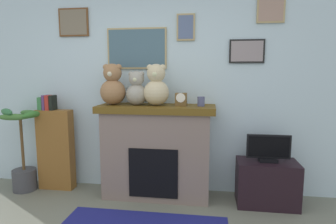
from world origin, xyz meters
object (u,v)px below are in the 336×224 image
object	(u,v)px
potted_plant	(23,155)
teddy_bear_grey	(113,86)
teddy_bear_brown	(156,87)
candle_jar	(201,101)
mantel_clock	(181,99)
fireplace	(157,151)
television	(268,149)
bookshelf	(55,147)
teddy_bear_tan	(137,90)
tv_stand	(267,183)

from	to	relation	value
potted_plant	teddy_bear_grey	xyz separation A→B (m)	(1.20, 0.07, 0.90)
potted_plant	teddy_bear_brown	size ratio (longest dim) A/B	2.21
candle_jar	potted_plant	bearing A→B (deg)	-178.25
potted_plant	mantel_clock	size ratio (longest dim) A/B	7.04
fireplace	television	world-z (taller)	fireplace
television	candle_jar	size ratio (longest dim) A/B	4.32
bookshelf	teddy_bear_tan	distance (m)	1.35
tv_stand	teddy_bear_brown	bearing A→B (deg)	178.08
potted_plant	bookshelf	bearing A→B (deg)	18.13
bookshelf	teddy_bear_tan	size ratio (longest dim) A/B	3.04
bookshelf	teddy_bear_grey	distance (m)	1.15
mantel_clock	teddy_bear_brown	distance (m)	0.33
candle_jar	mantel_clock	bearing A→B (deg)	-179.57
bookshelf	tv_stand	xyz separation A→B (m)	(2.66, -0.10, -0.30)
candle_jar	teddy_bear_brown	xyz separation A→B (m)	(-0.53, -0.00, 0.16)
television	teddy_bear_grey	bearing A→B (deg)	178.60
bookshelf	mantel_clock	size ratio (longest dim) A/B	8.04
fireplace	potted_plant	bearing A→B (deg)	-177.13
tv_stand	candle_jar	world-z (taller)	candle_jar
tv_stand	teddy_bear_brown	size ratio (longest dim) A/B	1.39
television	mantel_clock	distance (m)	1.15
television	mantel_clock	size ratio (longest dim) A/B	3.15
fireplace	potted_plant	distance (m)	1.74
television	teddy_bear_grey	distance (m)	1.97
tv_stand	teddy_bear_grey	xyz separation A→B (m)	(-1.84, 0.04, 1.10)
tv_stand	bookshelf	bearing A→B (deg)	177.85
teddy_bear_brown	bookshelf	bearing A→B (deg)	177.62
mantel_clock	teddy_bear_grey	world-z (taller)	teddy_bear_grey
potted_plant	teddy_bear_brown	distance (m)	1.96
potted_plant	candle_jar	world-z (taller)	candle_jar
teddy_bear_grey	teddy_bear_tan	size ratio (longest dim) A/B	1.22
bookshelf	potted_plant	world-z (taller)	bookshelf
candle_jar	teddy_bear_grey	distance (m)	1.08
potted_plant	tv_stand	bearing A→B (deg)	0.48
bookshelf	teddy_bear_brown	bearing A→B (deg)	-2.38
potted_plant	candle_jar	size ratio (longest dim) A/B	9.66
mantel_clock	teddy_bear_tan	bearing A→B (deg)	179.87
fireplace	potted_plant	xyz separation A→B (m)	(-1.74, -0.09, -0.11)
tv_stand	mantel_clock	distance (m)	1.39
fireplace	television	bearing A→B (deg)	-2.78
potted_plant	teddy_bear_brown	world-z (taller)	teddy_bear_brown
tv_stand	teddy_bear_grey	size ratio (longest dim) A/B	1.37
potted_plant	teddy_bear_grey	world-z (taller)	teddy_bear_grey
mantel_clock	teddy_bear_tan	xyz separation A→B (m)	(-0.53, 0.00, 0.11)
tv_stand	potted_plant	bearing A→B (deg)	-179.52
bookshelf	mantel_clock	distance (m)	1.78
bookshelf	teddy_bear_tan	xyz separation A→B (m)	(1.12, -0.06, 0.76)
fireplace	mantel_clock	world-z (taller)	mantel_clock
television	candle_jar	distance (m)	0.94
teddy_bear_grey	potted_plant	bearing A→B (deg)	-176.73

